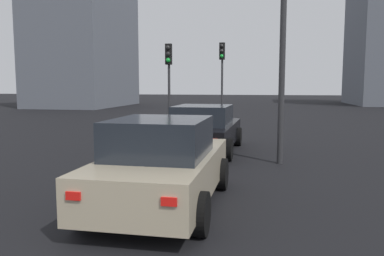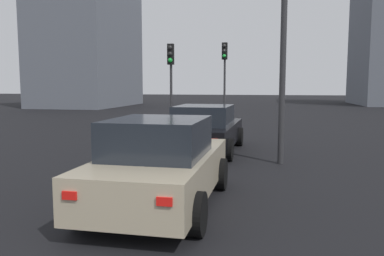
# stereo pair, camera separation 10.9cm
# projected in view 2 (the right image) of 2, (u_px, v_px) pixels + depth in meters

# --- Properties ---
(car_black_lead) EXTENTS (4.60, 2.19, 1.48)m
(car_black_lead) POSITION_uv_depth(u_px,v_px,m) (205.00, 129.00, 12.30)
(car_black_lead) COLOR black
(car_black_lead) RESTS_ON ground_plane
(car_beige_second) EXTENTS (4.09, 2.00, 1.56)m
(car_beige_second) POSITION_uv_depth(u_px,v_px,m) (161.00, 164.00, 6.76)
(car_beige_second) COLOR tan
(car_beige_second) RESTS_ON ground_plane
(traffic_light_near_left) EXTENTS (0.32, 0.29, 3.90)m
(traffic_light_near_left) POSITION_uv_depth(u_px,v_px,m) (171.00, 69.00, 17.10)
(traffic_light_near_left) COLOR #2D2D30
(traffic_light_near_left) RESTS_ON ground_plane
(traffic_light_near_right) EXTENTS (0.32, 0.29, 4.37)m
(traffic_light_near_right) POSITION_uv_depth(u_px,v_px,m) (225.00, 66.00, 20.95)
(traffic_light_near_right) COLOR #2D2D30
(traffic_light_near_right) RESTS_ON ground_plane
(building_facade_center) EXTENTS (11.77, 7.25, 13.08)m
(building_facade_center) POSITION_uv_depth(u_px,v_px,m) (88.00, 40.00, 38.43)
(building_facade_center) COLOR slate
(building_facade_center) RESTS_ON ground_plane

